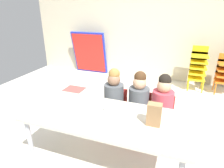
# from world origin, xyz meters

# --- Properties ---
(ground_plane) EXTENTS (6.10, 4.56, 0.02)m
(ground_plane) POSITION_xyz_m (0.00, -0.01, -0.01)
(ground_plane) COLOR silver
(back_wall) EXTENTS (6.10, 0.10, 2.63)m
(back_wall) POSITION_xyz_m (0.00, 2.28, 1.31)
(back_wall) COLOR beige
(back_wall) RESTS_ON ground_plane
(craft_table) EXTENTS (1.69, 0.74, 0.61)m
(craft_table) POSITION_xyz_m (0.08, -0.76, 0.56)
(craft_table) COLOR beige
(craft_table) RESTS_ON ground_plane
(seated_child_near_camera) EXTENTS (0.32, 0.31, 0.92)m
(seated_child_near_camera) POSITION_xyz_m (-0.05, -0.16, 0.55)
(seated_child_near_camera) COLOR red
(seated_child_near_camera) RESTS_ON ground_plane
(seated_child_middle_seat) EXTENTS (0.32, 0.31, 0.92)m
(seated_child_middle_seat) POSITION_xyz_m (0.29, -0.16, 0.55)
(seated_child_middle_seat) COLOR red
(seated_child_middle_seat) RESTS_ON ground_plane
(seated_child_far_right) EXTENTS (0.34, 0.34, 0.92)m
(seated_child_far_right) POSITION_xyz_m (0.58, -0.16, 0.55)
(seated_child_far_right) COLOR red
(seated_child_far_right) RESTS_ON ground_plane
(kid_chair_yellow_stack) EXTENTS (0.32, 0.30, 0.92)m
(kid_chair_yellow_stack) POSITION_xyz_m (1.09, 1.84, 0.52)
(kid_chair_yellow_stack) COLOR yellow
(kid_chair_yellow_stack) RESTS_ON ground_plane
(folded_activity_table) EXTENTS (0.90, 0.29, 1.09)m
(folded_activity_table) POSITION_xyz_m (-1.53, 2.08, 0.54)
(folded_activity_table) COLOR #1E33BF
(folded_activity_table) RESTS_ON ground_plane
(paper_bag_brown) EXTENTS (0.13, 0.09, 0.22)m
(paper_bag_brown) POSITION_xyz_m (0.56, -0.76, 0.72)
(paper_bag_brown) COLOR #9E754C
(paper_bag_brown) RESTS_ON craft_table
(paper_plate_near_edge) EXTENTS (0.18, 0.18, 0.01)m
(paper_plate_near_edge) POSITION_xyz_m (0.05, -0.63, 0.61)
(paper_plate_near_edge) COLOR white
(paper_plate_near_edge) RESTS_ON craft_table
(paper_plate_center_table) EXTENTS (0.18, 0.18, 0.01)m
(paper_plate_center_table) POSITION_xyz_m (0.26, -0.71, 0.61)
(paper_plate_center_table) COLOR white
(paper_plate_center_table) RESTS_ON craft_table
(donut_powdered_on_plate) EXTENTS (0.12, 0.12, 0.04)m
(donut_powdered_on_plate) POSITION_xyz_m (0.05, -0.63, 0.63)
(donut_powdered_on_plate) COLOR white
(donut_powdered_on_plate) RESTS_ON craft_table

